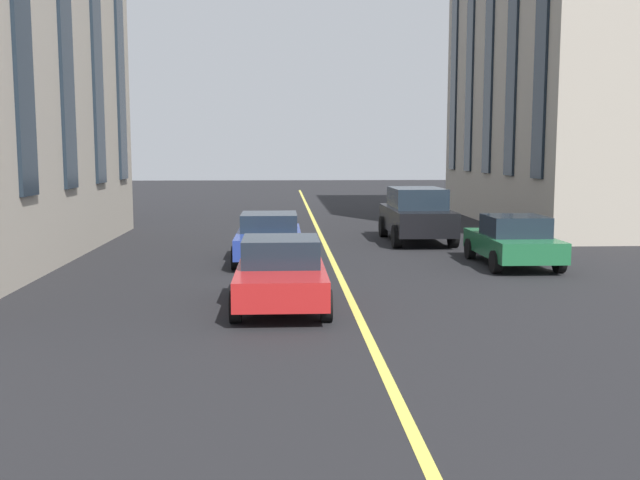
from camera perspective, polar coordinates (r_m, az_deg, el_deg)
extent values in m
cube|color=#D8C64C|center=(18.94, 1.43, -2.58)|extent=(80.00, 0.16, 0.01)
cube|color=black|center=(25.50, 7.56, 1.60)|extent=(4.70, 1.95, 0.80)
cube|color=#19232D|center=(25.44, 7.59, 3.28)|extent=(2.59, 1.72, 0.70)
cylinder|color=black|center=(26.92, 4.98, 1.06)|extent=(0.76, 0.27, 0.76)
cylinder|color=black|center=(27.24, 8.89, 1.07)|extent=(0.76, 0.27, 0.76)
cylinder|color=black|center=(23.87, 6.02, 0.29)|extent=(0.76, 0.27, 0.76)
cylinder|color=black|center=(24.23, 10.39, 0.31)|extent=(0.76, 0.27, 0.76)
cube|color=#B21E1E|center=(14.73, -3.07, -3.10)|extent=(3.90, 1.75, 0.55)
cube|color=#19232D|center=(14.83, -3.09, -0.87)|extent=(1.64, 1.54, 0.55)
cylinder|color=black|center=(13.54, 0.50, -5.17)|extent=(0.60, 0.21, 0.60)
cylinder|color=black|center=(13.54, -6.64, -5.21)|extent=(0.60, 0.21, 0.60)
cylinder|color=black|center=(16.06, -0.06, -3.23)|extent=(0.60, 0.21, 0.60)
cylinder|color=black|center=(16.07, -6.07, -3.27)|extent=(0.60, 0.21, 0.60)
cube|color=#1E6038|center=(20.76, 14.82, -0.37)|extent=(3.90, 1.75, 0.55)
cube|color=#19232D|center=(20.52, 15.04, 1.09)|extent=(1.64, 1.54, 0.55)
cylinder|color=black|center=(21.79, 11.67, -0.67)|extent=(0.60, 0.21, 0.60)
cylinder|color=black|center=(22.27, 15.85, -0.63)|extent=(0.60, 0.21, 0.60)
cylinder|color=black|center=(19.34, 13.59, -1.68)|extent=(0.60, 0.21, 0.60)
cylinder|color=black|center=(19.88, 18.24, -1.61)|extent=(0.60, 0.21, 0.60)
cube|color=navy|center=(20.86, -4.00, -0.06)|extent=(4.40, 1.80, 0.55)
cube|color=#19232D|center=(21.02, -4.01, 1.43)|extent=(1.85, 1.58, 0.50)
cylinder|color=black|center=(19.46, -1.52, -1.38)|extent=(0.64, 0.22, 0.64)
cylinder|color=black|center=(19.49, -6.61, -1.41)|extent=(0.64, 0.22, 0.64)
cylinder|color=black|center=(22.34, -1.72, -0.29)|extent=(0.64, 0.22, 0.64)
cylinder|color=black|center=(22.36, -6.15, -0.32)|extent=(0.64, 0.22, 0.64)
cube|color=#19232D|center=(25.77, -17.20, 16.99)|extent=(1.10, 0.10, 11.34)
cube|color=#19232D|center=(29.13, -15.47, 15.85)|extent=(1.10, 0.10, 11.34)
cube|color=#A89E8E|center=(35.05, 22.82, 14.13)|extent=(15.90, 11.81, 15.66)
cube|color=#19232D|center=(27.04, 17.06, 17.33)|extent=(1.10, 0.10, 11.90)
cube|color=#19232D|center=(30.01, 14.90, 16.34)|extent=(1.10, 0.10, 11.90)
cube|color=#19232D|center=(33.02, 13.14, 15.51)|extent=(1.10, 0.10, 11.90)
cube|color=#19232D|center=(36.05, 11.70, 14.81)|extent=(1.10, 0.10, 11.90)
cube|color=#19232D|center=(39.11, 10.48, 14.21)|extent=(1.10, 0.10, 11.90)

